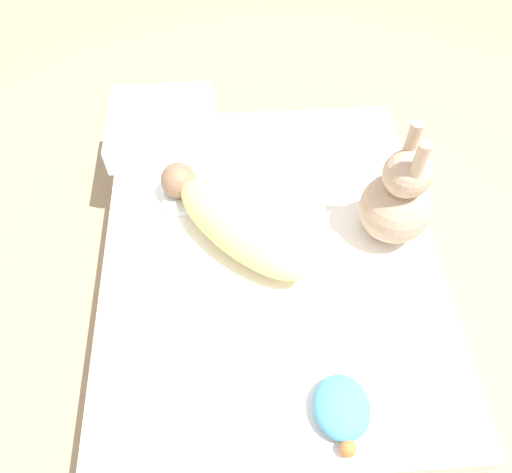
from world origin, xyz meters
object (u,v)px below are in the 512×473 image
object	(u,v)px
pillow	(162,127)
turtle_plush	(342,409)
bunny_plush	(397,201)
swaddled_baby	(234,222)

from	to	relation	value
pillow	turtle_plush	distance (m)	1.07
bunny_plush	turtle_plush	xyz separation A→B (m)	(0.53, -0.23, -0.10)
pillow	turtle_plush	world-z (taller)	pillow
pillow	swaddled_baby	bearing A→B (deg)	27.48
swaddled_baby	turtle_plush	world-z (taller)	swaddled_baby
bunny_plush	swaddled_baby	bearing A→B (deg)	-91.12
swaddled_baby	bunny_plush	bearing A→B (deg)	-134.34
pillow	turtle_plush	size ratio (longest dim) A/B	1.88
bunny_plush	turtle_plush	world-z (taller)	bunny_plush
swaddled_baby	turtle_plush	xyz separation A→B (m)	(0.54, 0.23, -0.04)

